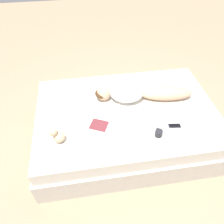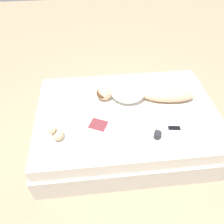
{
  "view_description": "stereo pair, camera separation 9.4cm",
  "coord_description": "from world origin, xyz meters",
  "px_view_note": "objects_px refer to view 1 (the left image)",
  "views": [
    {
      "loc": [
        -1.93,
        0.49,
        2.49
      ],
      "look_at": [
        -0.06,
        0.2,
        0.6
      ],
      "focal_mm": 35.0,
      "sensor_mm": 36.0,
      "label": 1
    },
    {
      "loc": [
        -1.94,
        0.4,
        2.49
      ],
      "look_at": [
        -0.06,
        0.2,
        0.6
      ],
      "focal_mm": 35.0,
      "sensor_mm": 36.0,
      "label": 2
    }
  ],
  "objects_px": {
    "open_magazine": "(95,133)",
    "cell_phone": "(175,126)",
    "coffee_mug": "(159,133)",
    "person": "(138,93)"
  },
  "relations": [
    {
      "from": "person",
      "to": "coffee_mug",
      "type": "relative_size",
      "value": 10.55
    },
    {
      "from": "person",
      "to": "cell_phone",
      "type": "bearing_deg",
      "value": -142.11
    },
    {
      "from": "person",
      "to": "open_magazine",
      "type": "bearing_deg",
      "value": 137.85
    },
    {
      "from": "open_magazine",
      "to": "coffee_mug",
      "type": "xyz_separation_m",
      "value": [
        -0.14,
        -0.7,
        0.04
      ]
    },
    {
      "from": "open_magazine",
      "to": "cell_phone",
      "type": "relative_size",
      "value": 4.02
    },
    {
      "from": "person",
      "to": "cell_phone",
      "type": "height_order",
      "value": "person"
    },
    {
      "from": "person",
      "to": "open_magazine",
      "type": "height_order",
      "value": "person"
    },
    {
      "from": "coffee_mug",
      "to": "cell_phone",
      "type": "bearing_deg",
      "value": -65.58
    },
    {
      "from": "open_magazine",
      "to": "coffee_mug",
      "type": "relative_size",
      "value": 4.96
    },
    {
      "from": "person",
      "to": "cell_phone",
      "type": "xyz_separation_m",
      "value": [
        -0.55,
        -0.32,
        -0.09
      ]
    }
  ]
}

